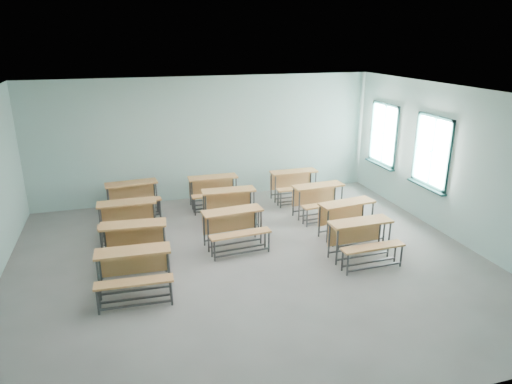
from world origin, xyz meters
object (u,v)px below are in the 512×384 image
Objects in this scene: desk_unit_r0c2 at (363,235)px; desk_unit_r1c0 at (134,238)px; desk_unit_r3c0 at (133,194)px; desk_unit_r0c0 at (134,267)px; desk_unit_r3c1 at (214,187)px; desk_unit_r1c1 at (234,223)px; desk_unit_r2c0 at (128,215)px; desk_unit_r2c1 at (230,201)px; desk_unit_r2c2 at (320,196)px; desk_unit_r3c2 at (295,181)px; desk_unit_r1c2 at (349,215)px.

desk_unit_r0c2 is 0.96× the size of desk_unit_r1c0.
desk_unit_r0c2 and desk_unit_r3c0 have the same top height.
desk_unit_r0c0 is 4.30m from desk_unit_r3c1.
desk_unit_r0c2 and desk_unit_r3c1 have the same top height.
desk_unit_r1c1 is 2.36m from desk_unit_r2c0.
desk_unit_r2c1 is 2.17m from desk_unit_r2c2.
desk_unit_r2c1 is at bearing 4.49° from desk_unit_r2c0.
desk_unit_r2c1 and desk_unit_r3c2 have the same top height.
desk_unit_r0c0 is 1.02× the size of desk_unit_r3c1.
desk_unit_r0c2 is at bearing 3.29° from desk_unit_r0c0.
desk_unit_r1c2 and desk_unit_r3c0 have the same top height.
desk_unit_r3c1 is 2.16m from desk_unit_r3c2.
desk_unit_r0c2 is 0.99× the size of desk_unit_r2c1.
desk_unit_r1c0 and desk_unit_r2c2 have the same top height.
desk_unit_r1c2 is at bearing -88.50° from desk_unit_r2c2.
desk_unit_r1c1 is at bearing 167.34° from desk_unit_r1c2.
desk_unit_r3c1 is (2.13, 3.73, 0.00)m from desk_unit_r0c0.
desk_unit_r0c0 and desk_unit_r1c0 have the same top height.
desk_unit_r2c1 and desk_unit_r3c1 have the same top height.
desk_unit_r1c0 and desk_unit_r1c2 have the same top height.
desk_unit_r2c0 is at bearing -100.84° from desk_unit_r3c0.
desk_unit_r1c2 is 1.03× the size of desk_unit_r2c2.
desk_unit_r3c2 is at bearing 35.35° from desk_unit_r1c0.
desk_unit_r3c1 is 1.01× the size of desk_unit_r3c2.
desk_unit_r2c0 is at bearing -173.34° from desk_unit_r2c1.
desk_unit_r2c1 and desk_unit_r2c2 have the same top height.
desk_unit_r2c2 is at bearing 20.25° from desk_unit_r1c0.
desk_unit_r0c2 is 1.06m from desk_unit_r1c2.
desk_unit_r3c1 is at bearing 63.15° from desk_unit_r0c0.
desk_unit_r0c0 is at bearing -87.25° from desk_unit_r1c0.
desk_unit_r2c0 is 0.97× the size of desk_unit_r2c2.
desk_unit_r1c0 is 1.02× the size of desk_unit_r2c2.
desk_unit_r3c1 is at bearing 56.29° from desk_unit_r1c0.
desk_unit_r1c0 and desk_unit_r1c1 have the same top height.
desk_unit_r1c0 is at bearing -168.44° from desk_unit_r2c2.
desk_unit_r2c1 is at bearing -34.07° from desk_unit_r3c0.
desk_unit_r3c1 is at bearing -7.10° from desk_unit_r3c0.
desk_unit_r0c2 is 4.37m from desk_unit_r1c0.
desk_unit_r0c0 is 5.61m from desk_unit_r3c2.
desk_unit_r2c2 is 1.03× the size of desk_unit_r3c1.
desk_unit_r1c2 is 5.19m from desk_unit_r3c0.
desk_unit_r2c1 is 1.02× the size of desk_unit_r3c1.
desk_unit_r0c0 is at bearing -151.87° from desk_unit_r1c1.
desk_unit_r1c1 is at bearing -160.06° from desk_unit_r2c2.
desk_unit_r1c0 is 0.98× the size of desk_unit_r1c2.
desk_unit_r1c2 is 1.05× the size of desk_unit_r2c1.
desk_unit_r0c0 and desk_unit_r2c2 have the same top height.
desk_unit_r3c1 is (-2.15, 3.70, 0.00)m from desk_unit_r0c2.
desk_unit_r0c2 is 3.27m from desk_unit_r2c1.
desk_unit_r2c1 is 2.46m from desk_unit_r3c0.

